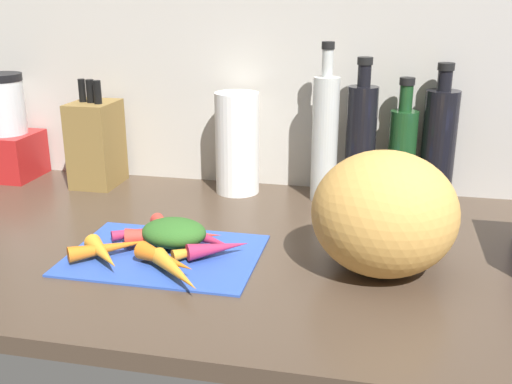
{
  "coord_description": "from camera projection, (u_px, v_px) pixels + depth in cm",
  "views": [
    {
      "loc": [
        24.0,
        -104.42,
        46.1
      ],
      "look_at": [
        3.05,
        -6.94,
        12.67
      ],
      "focal_mm": 42.07,
      "sensor_mm": 36.0,
      "label": 1
    }
  ],
  "objects": [
    {
      "name": "carrot_9",
      "position": [
        167.0,
        236.0,
        1.13
      ],
      "size": [
        15.61,
        8.45,
        3.47
      ],
      "primitive_type": "cone",
      "rotation": [
        0.0,
        1.57,
        0.34
      ],
      "color": "red",
      "rests_on": "cutting_board"
    },
    {
      "name": "bottle_3",
      "position": [
        438.0,
        145.0,
        1.34
      ],
      "size": [
        7.55,
        7.55,
        31.55
      ],
      "color": "black",
      "rests_on": "ground_plane"
    },
    {
      "name": "bottle_2",
      "position": [
        402.0,
        152.0,
        1.36
      ],
      "size": [
        6.33,
        6.33,
        28.24
      ],
      "color": "#19421E",
      "rests_on": "ground_plane"
    },
    {
      "name": "winter_squash",
      "position": [
        384.0,
        214.0,
        1.01
      ],
      "size": [
        24.54,
        23.26,
        21.38
      ],
      "primitive_type": "ellipsoid",
      "color": "gold",
      "rests_on": "ground_plane"
    },
    {
      "name": "paper_towel_roll",
      "position": [
        237.0,
        143.0,
        1.42
      ],
      "size": [
        10.34,
        10.34,
        24.01
      ],
      "primitive_type": "cylinder",
      "color": "white",
      "rests_on": "ground_plane"
    },
    {
      "name": "carrot_2",
      "position": [
        188.0,
        235.0,
        1.13
      ],
      "size": [
        13.03,
        5.93,
        3.34
      ],
      "primitive_type": "cone",
      "rotation": [
        0.0,
        1.57,
        0.21
      ],
      "color": "red",
      "rests_on": "cutting_board"
    },
    {
      "name": "cutting_board",
      "position": [
        165.0,
        254.0,
        1.1
      ],
      "size": [
        34.52,
        25.2,
        0.8
      ],
      "primitive_type": "cube",
      "color": "#2D51B7",
      "rests_on": "ground_plane"
    },
    {
      "name": "carrot_8",
      "position": [
        153.0,
        230.0,
        1.17
      ],
      "size": [
        14.19,
        10.74,
        2.01
      ],
      "primitive_type": "cone",
      "rotation": [
        0.0,
        1.57,
        0.61
      ],
      "color": "#B2264C",
      "rests_on": "cutting_board"
    },
    {
      "name": "carrot_0",
      "position": [
        176.0,
        272.0,
        0.99
      ],
      "size": [
        12.53,
        12.81,
        2.99
      ],
      "primitive_type": "cone",
      "rotation": [
        0.0,
        1.57,
        -0.8
      ],
      "color": "orange",
      "rests_on": "cutting_board"
    },
    {
      "name": "carrot_6",
      "position": [
        166.0,
        259.0,
        1.03
      ],
      "size": [
        12.83,
        8.72,
        3.34
      ],
      "primitive_type": "cone",
      "rotation": [
        0.0,
        1.57,
        -0.47
      ],
      "color": "orange",
      "rests_on": "cutting_board"
    },
    {
      "name": "carrot_4",
      "position": [
        103.0,
        254.0,
        1.05
      ],
      "size": [
        10.86,
        11.07,
        3.12
      ],
      "primitive_type": "cone",
      "rotation": [
        0.0,
        1.57,
        -0.8
      ],
      "color": "orange",
      "rests_on": "cutting_board"
    },
    {
      "name": "knife_block",
      "position": [
        96.0,
        143.0,
        1.48
      ],
      "size": [
        10.27,
        12.86,
        26.27
      ],
      "color": "olive",
      "rests_on": "ground_plane"
    },
    {
      "name": "bottle_0",
      "position": [
        325.0,
        136.0,
        1.35
      ],
      "size": [
        5.97,
        5.97,
        35.87
      ],
      "color": "silver",
      "rests_on": "ground_plane"
    },
    {
      "name": "carrot_greens_pile",
      "position": [
        174.0,
        233.0,
        1.12
      ],
      "size": [
        12.28,
        9.45,
        5.2
      ],
      "primitive_type": "ellipsoid",
      "color": "#2D6023",
      "rests_on": "cutting_board"
    },
    {
      "name": "bottle_1",
      "position": [
        361.0,
        141.0,
        1.36
      ],
      "size": [
        6.79,
        6.79,
        32.59
      ],
      "color": "black",
      "rests_on": "ground_plane"
    },
    {
      "name": "carrot_7",
      "position": [
        210.0,
        240.0,
        1.12
      ],
      "size": [
        11.59,
        7.69,
        2.78
      ],
      "primitive_type": "cone",
      "rotation": [
        0.0,
        1.57,
        -0.47
      ],
      "color": "#B2264C",
      "rests_on": "cutting_board"
    },
    {
      "name": "wall_back",
      "position": [
        284.0,
        63.0,
        1.42
      ],
      "size": [
        170.0,
        3.0,
        60.0
      ],
      "primitive_type": "cube",
      "color": "#BCB7AD",
      "rests_on": "ground_plane"
    },
    {
      "name": "blender_appliance",
      "position": [
        7.0,
        134.0,
        1.53
      ],
      "size": [
        14.32,
        14.32,
        26.75
      ],
      "color": "red",
      "rests_on": "ground_plane"
    },
    {
      "name": "ground_plane",
      "position": [
        248.0,
        249.0,
        1.17
      ],
      "size": [
        170.0,
        80.0,
        3.0
      ],
      "primitive_type": "cube",
      "color": "#47382B"
    },
    {
      "name": "carrot_3",
      "position": [
        111.0,
        247.0,
        1.08
      ],
      "size": [
        13.73,
        11.67,
        2.88
      ],
      "primitive_type": "cone",
      "rotation": [
        0.0,
        1.57,
        0.67
      ],
      "color": "orange",
      "rests_on": "cutting_board"
    },
    {
      "name": "carrot_10",
      "position": [
        168.0,
        229.0,
        1.17
      ],
      "size": [
        9.93,
        10.42,
        2.87
      ],
      "primitive_type": "cone",
      "rotation": [
        0.0,
        1.57,
        -0.83
      ],
      "color": "red",
      "rests_on": "cutting_board"
    },
    {
      "name": "carrot_1",
      "position": [
        218.0,
        248.0,
        1.08
      ],
      "size": [
        11.27,
        8.9,
        3.09
      ],
      "primitive_type": "cone",
      "rotation": [
        0.0,
        1.57,
        0.58
      ],
      "color": "#B2264C",
      "rests_on": "cutting_board"
    },
    {
      "name": "carrot_5",
      "position": [
        200.0,
        250.0,
        1.08
      ],
      "size": [
        9.38,
        8.28,
        2.07
      ],
      "primitive_type": "cone",
      "rotation": [
        0.0,
        1.57,
        0.69
      ],
      "color": "orange",
      "rests_on": "cutting_board"
    }
  ]
}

